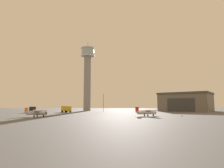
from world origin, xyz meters
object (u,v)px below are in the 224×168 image
object	(u,v)px
airplane_white	(146,112)
truck_box_yellow	(66,109)
truck_flatbed_black	(33,110)
traffic_cone_near_left	(182,115)
airplane_silver	(36,113)
control_tower	(87,72)
light_post_east	(103,101)

from	to	relation	value
airplane_white	truck_box_yellow	size ratio (longest dim) A/B	1.63
truck_flatbed_black	traffic_cone_near_left	bearing A→B (deg)	-151.50
truck_box_yellow	traffic_cone_near_left	xyz separation A→B (m)	(44.84, -32.88, -1.44)
airplane_silver	airplane_white	xyz separation A→B (m)	(31.96, 5.51, 0.10)
control_tower	traffic_cone_near_left	size ratio (longest dim) A/B	79.55
control_tower	airplane_white	distance (m)	71.01
truck_flatbed_black	traffic_cone_near_left	distance (m)	62.50
truck_flatbed_black	truck_box_yellow	size ratio (longest dim) A/B	1.12
light_post_east	truck_box_yellow	bearing A→B (deg)	-150.74
airplane_white	airplane_silver	bearing A→B (deg)	167.86
truck_box_yellow	light_post_east	xyz separation A→B (m)	(17.13, 9.60, 3.86)
truck_box_yellow	light_post_east	world-z (taller)	light_post_east
light_post_east	airplane_white	bearing A→B (deg)	-67.66
truck_flatbed_black	truck_box_yellow	xyz separation A→B (m)	(12.52, 8.07, 0.40)
control_tower	airplane_silver	size ratio (longest dim) A/B	5.00
truck_flatbed_black	light_post_east	world-z (taller)	light_post_east
truck_flatbed_black	traffic_cone_near_left	xyz separation A→B (m)	(57.36, -24.81, -1.04)
control_tower	truck_box_yellow	xyz separation A→B (m)	(-5.02, -27.97, -22.68)
light_post_east	traffic_cone_near_left	world-z (taller)	light_post_east
airplane_white	truck_flatbed_black	distance (m)	52.86
airplane_white	truck_box_yellow	bearing A→B (deg)	114.78
airplane_white	light_post_east	world-z (taller)	light_post_east
light_post_east	traffic_cone_near_left	size ratio (longest dim) A/B	16.95
control_tower	airplane_silver	bearing A→B (deg)	-92.24
airplane_silver	truck_flatbed_black	distance (m)	33.40
control_tower	truck_box_yellow	world-z (taller)	control_tower
truck_flatbed_black	truck_box_yellow	bearing A→B (deg)	-95.32
airplane_white	light_post_east	bearing A→B (deg)	90.42
airplane_silver	light_post_east	xyz separation A→B (m)	(14.69, 47.53, 4.35)
truck_flatbed_black	control_tower	bearing A→B (deg)	-64.06
light_post_east	traffic_cone_near_left	distance (m)	50.99
airplane_silver	truck_box_yellow	size ratio (longest dim) A/B	1.53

